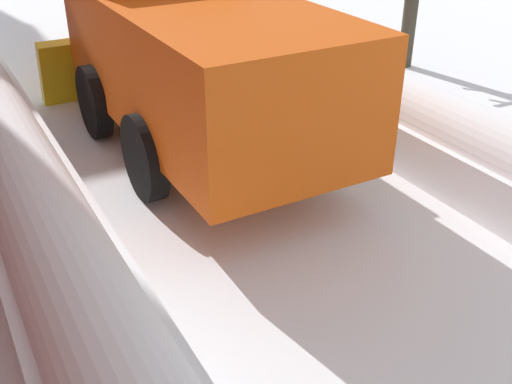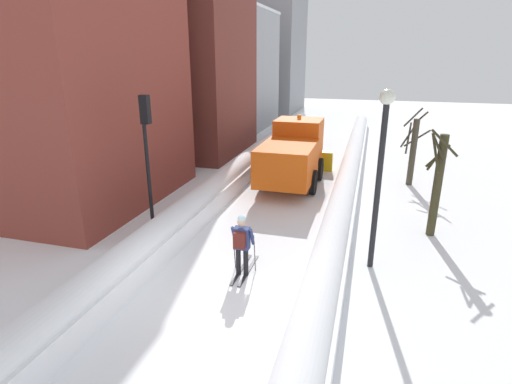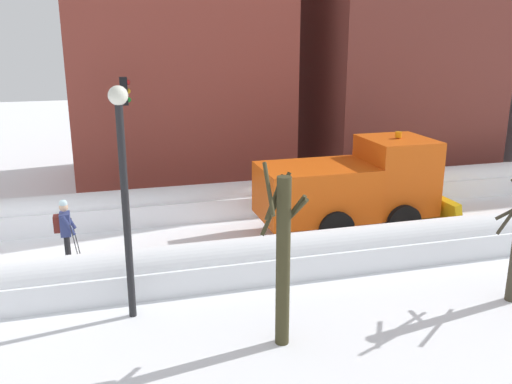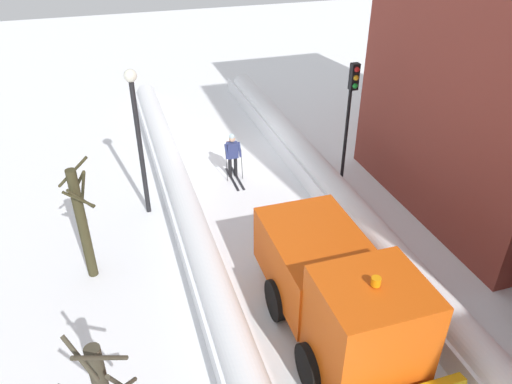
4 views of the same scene
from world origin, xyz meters
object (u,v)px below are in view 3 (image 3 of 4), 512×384
Objects in this scene: traffic_light_pole at (124,121)px; skier at (65,229)px; street_lamp at (124,176)px; bare_tree_near at (283,257)px; plow_truck at (355,186)px.

skier is at bearing -26.38° from traffic_light_pole.
street_lamp is 3.68m from bare_tree_near.
street_lamp reaches higher than skier.
street_lamp is (3.71, -7.10, 1.74)m from plow_truck.
street_lamp is (7.24, -0.38, -0.06)m from traffic_light_pole.
traffic_light_pole reaches higher than skier.
skier is 0.39× the size of traffic_light_pole.
traffic_light_pole is (-3.53, -6.72, 1.79)m from plow_truck.
skier is 6.97m from bare_tree_near.
bare_tree_near reaches higher than plow_truck.
street_lamp reaches higher than traffic_light_pole.
traffic_light_pole is 9.60m from bare_tree_near.
plow_truck is 7.79m from traffic_light_pole.
bare_tree_near is (5.39, 4.33, 0.87)m from skier.
plow_truck is 7.09m from bare_tree_near.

